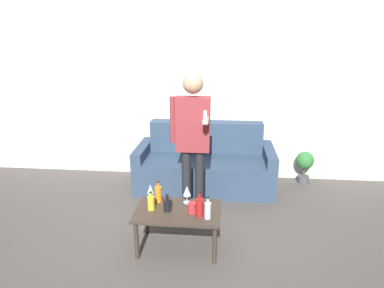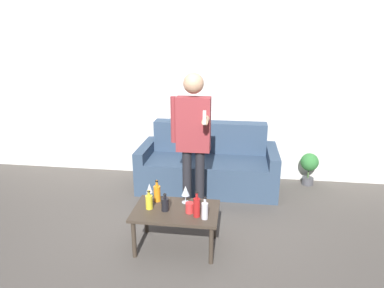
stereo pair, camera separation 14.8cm
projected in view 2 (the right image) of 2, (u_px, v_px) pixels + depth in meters
ground_plane at (165, 261)px, 3.31m from camera, size 16.00×16.00×0.00m
wall_back at (195, 88)px, 5.01m from camera, size 8.00×0.06×2.70m
couch at (208, 165)px, 4.88m from camera, size 1.91×0.87×0.89m
coffee_table at (176, 214)px, 3.42m from camera, size 0.85×0.55×0.43m
bottle_orange at (165, 204)px, 3.37m from camera, size 0.08×0.08×0.18m
bottle_green at (205, 210)px, 3.21m from camera, size 0.06×0.06×0.22m
bottle_dark at (157, 193)px, 3.56m from camera, size 0.07×0.07×0.23m
bottle_yellow at (197, 207)px, 3.25m from camera, size 0.07×0.07×0.26m
bottle_red at (149, 202)px, 3.41m from camera, size 0.07×0.07×0.20m
wine_glass_near at (186, 191)px, 3.52m from camera, size 0.08×0.08×0.19m
wine_glass_far at (149, 189)px, 3.60m from camera, size 0.07×0.07×0.17m
cup_on_table at (190, 208)px, 3.34m from camera, size 0.08×0.08×0.10m
person_standing_front at (193, 134)px, 3.86m from camera, size 0.45×0.43×1.70m
potted_plant at (309, 165)px, 4.93m from camera, size 0.26×0.26×0.47m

